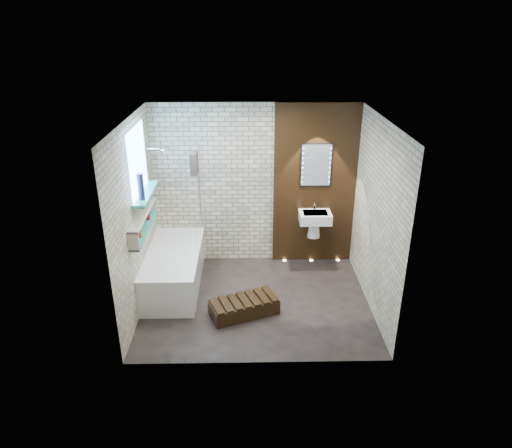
{
  "coord_description": "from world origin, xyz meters",
  "views": [
    {
      "loc": [
        -0.12,
        -5.68,
        3.76
      ],
      "look_at": [
        0.0,
        0.15,
        1.15
      ],
      "focal_mm": 32.8,
      "sensor_mm": 36.0,
      "label": 1
    }
  ],
  "objects_px": {
    "led_mirror": "(316,165)",
    "washbasin": "(315,220)",
    "bath_screen": "(197,196)",
    "walnut_step": "(244,307)",
    "bathtub": "(174,269)"
  },
  "relations": [
    {
      "from": "washbasin",
      "to": "led_mirror",
      "type": "height_order",
      "value": "led_mirror"
    },
    {
      "from": "washbasin",
      "to": "walnut_step",
      "type": "xyz_separation_m",
      "value": [
        -1.13,
        -1.37,
        -0.69
      ]
    },
    {
      "from": "bathtub",
      "to": "walnut_step",
      "type": "distance_m",
      "value": 1.3
    },
    {
      "from": "led_mirror",
      "to": "bath_screen",
      "type": "bearing_deg",
      "value": -169.34
    },
    {
      "from": "bathtub",
      "to": "led_mirror",
      "type": "relative_size",
      "value": 2.49
    },
    {
      "from": "washbasin",
      "to": "walnut_step",
      "type": "height_order",
      "value": "washbasin"
    },
    {
      "from": "bath_screen",
      "to": "walnut_step",
      "type": "xyz_separation_m",
      "value": [
        0.69,
        -1.19,
        -1.18
      ]
    },
    {
      "from": "led_mirror",
      "to": "washbasin",
      "type": "bearing_deg",
      "value": -90.0
    },
    {
      "from": "washbasin",
      "to": "walnut_step",
      "type": "bearing_deg",
      "value": -129.32
    },
    {
      "from": "bathtub",
      "to": "washbasin",
      "type": "xyz_separation_m",
      "value": [
        2.17,
        0.62,
        0.5
      ]
    },
    {
      "from": "bathtub",
      "to": "walnut_step",
      "type": "bearing_deg",
      "value": -35.56
    },
    {
      "from": "bathtub",
      "to": "walnut_step",
      "type": "xyz_separation_m",
      "value": [
        1.05,
        -0.75,
        -0.19
      ]
    },
    {
      "from": "washbasin",
      "to": "bathtub",
      "type": "bearing_deg",
      "value": -163.99
    },
    {
      "from": "walnut_step",
      "to": "led_mirror",
      "type": "bearing_deg",
      "value": 53.7
    },
    {
      "from": "washbasin",
      "to": "walnut_step",
      "type": "relative_size",
      "value": 0.63
    }
  ]
}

